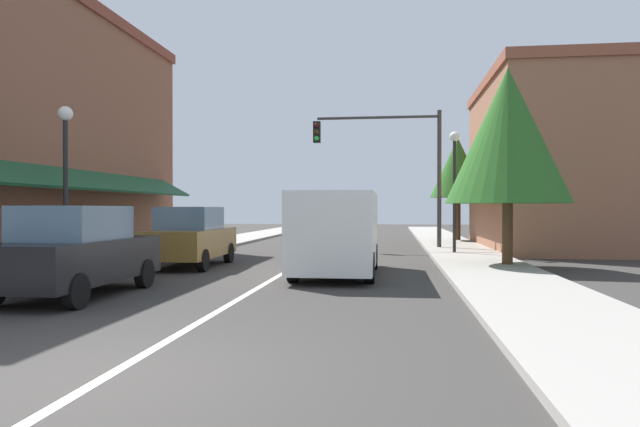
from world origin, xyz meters
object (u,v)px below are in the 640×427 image
object	(u,v)px
van_in_lane	(337,231)
tree_right_near	(508,136)
street_lamp_left_near	(65,160)
parked_car_nearest_left	(75,252)
traffic_signal_mast_arm	(395,155)
street_lamp_right_mid	(454,171)
parked_car_second_left	(191,237)
tree_right_far	(458,168)

from	to	relation	value
van_in_lane	tree_right_near	size ratio (longest dim) A/B	0.90
van_in_lane	street_lamp_left_near	distance (m)	7.00
parked_car_nearest_left	street_lamp_left_near	size ratio (longest dim) A/B	0.97
parked_car_nearest_left	tree_right_near	world-z (taller)	tree_right_near
van_in_lane	traffic_signal_mast_arm	size ratio (longest dim) A/B	0.89
parked_car_nearest_left	street_lamp_right_mid	size ratio (longest dim) A/B	0.90
parked_car_second_left	van_in_lane	distance (m)	4.80
parked_car_second_left	tree_right_far	distance (m)	16.73
traffic_signal_mast_arm	street_lamp_right_mid	distance (m)	3.68
parked_car_nearest_left	van_in_lane	world-z (taller)	van_in_lane
van_in_lane	traffic_signal_mast_arm	world-z (taller)	traffic_signal_mast_arm
parked_car_nearest_left	street_lamp_left_near	xyz separation A→B (m)	(-1.89, 2.80, 2.03)
traffic_signal_mast_arm	street_lamp_right_mid	xyz separation A→B (m)	(2.15, -2.85, -0.91)
parked_car_second_left	street_lamp_left_near	distance (m)	4.25
street_lamp_right_mid	tree_right_far	world-z (taller)	tree_right_far
van_in_lane	street_lamp_left_near	xyz separation A→B (m)	(-6.60, -1.52, 1.76)
parked_car_second_left	van_in_lane	bearing A→B (deg)	-20.64
van_in_lane	tree_right_near	bearing A→B (deg)	25.36
traffic_signal_mast_arm	tree_right_near	bearing A→B (deg)	-66.09
street_lamp_right_mid	tree_right_near	size ratio (longest dim) A/B	0.78
parked_car_nearest_left	street_lamp_right_mid	xyz separation A→B (m)	(8.36, 10.95, 2.20)
parked_car_second_left	street_lamp_left_near	world-z (taller)	street_lamp_left_near
parked_car_second_left	tree_right_far	xyz separation A→B (m)	(9.23, 13.64, 2.93)
parked_car_second_left	street_lamp_right_mid	world-z (taller)	street_lamp_right_mid
street_lamp_left_near	tree_right_far	bearing A→B (deg)	55.97
tree_right_far	parked_car_second_left	bearing A→B (deg)	-124.08
street_lamp_left_near	tree_right_near	bearing A→B (deg)	18.54
van_in_lane	street_lamp_right_mid	bearing A→B (deg)	60.75
traffic_signal_mast_arm	tree_right_far	xyz separation A→B (m)	(3.20, 5.74, -0.18)
street_lamp_left_near	tree_right_far	xyz separation A→B (m)	(11.30, 16.74, 0.90)
parked_car_nearest_left	street_lamp_right_mid	world-z (taller)	street_lamp_right_mid
street_lamp_left_near	tree_right_near	size ratio (longest dim) A/B	0.74
parked_car_second_left	tree_right_far	world-z (taller)	tree_right_far
street_lamp_left_near	tree_right_far	world-z (taller)	tree_right_far
parked_car_nearest_left	van_in_lane	distance (m)	6.39
parked_car_second_left	traffic_signal_mast_arm	xyz separation A→B (m)	(6.03, 7.90, 3.11)
parked_car_second_left	tree_right_near	world-z (taller)	tree_right_near
tree_right_far	parked_car_nearest_left	bearing A→B (deg)	-115.71
parked_car_second_left	tree_right_far	size ratio (longest dim) A/B	0.77
parked_car_nearest_left	tree_right_far	bearing A→B (deg)	64.30
van_in_lane	tree_right_far	bearing A→B (deg)	72.45
parked_car_nearest_left	street_lamp_right_mid	distance (m)	13.95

